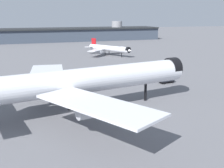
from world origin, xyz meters
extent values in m
plane|color=slate|center=(0.00, 0.00, 0.00)|extent=(900.00, 900.00, 0.00)
cylinder|color=silver|center=(3.00, 0.39, 8.11)|extent=(59.19, 20.16, 6.24)
cone|color=silver|center=(31.86, 7.44, 8.11)|extent=(8.12, 7.57, 6.12)
cylinder|color=black|center=(30.65, 7.15, 8.58)|extent=(4.22, 6.79, 6.30)
cube|color=silver|center=(-5.36, 15.32, 7.33)|extent=(11.47, 27.37, 0.50)
cylinder|color=#B7BAC1|center=(-3.21, 12.54, 5.27)|extent=(8.89, 5.31, 3.43)
cube|color=silver|center=(2.47, -16.71, 7.33)|extent=(22.14, 27.74, 0.50)
cylinder|color=#B7BAC1|center=(3.09, -13.25, 5.27)|extent=(8.89, 5.31, 3.43)
cylinder|color=black|center=(21.47, 4.91, 2.50)|extent=(0.75, 0.75, 4.99)
cylinder|color=black|center=(-0.66, 2.87, 2.50)|extent=(0.75, 0.75, 4.99)
cylinder|color=black|center=(0.89, -3.49, 2.50)|extent=(0.75, 0.75, 4.99)
cylinder|color=white|center=(34.75, 94.41, 4.35)|extent=(19.40, 27.10, 3.35)
cone|color=white|center=(43.05, 81.78, 4.35)|extent=(4.76, 4.88, 3.28)
cone|color=white|center=(26.45, 107.04, 4.35)|extent=(5.04, 5.38, 3.18)
cylinder|color=black|center=(42.68, 82.34, 4.60)|extent=(3.65, 3.11, 3.38)
cube|color=white|center=(40.55, 101.02, 3.93)|extent=(14.40, 8.26, 0.27)
cylinder|color=#B7BAC1|center=(39.58, 99.51, 2.83)|extent=(3.86, 4.55, 1.84)
cube|color=white|center=(26.38, 91.71, 3.93)|extent=(12.28, 13.64, 0.27)
cylinder|color=#B7BAC1|center=(28.15, 92.00, 2.83)|extent=(3.86, 4.55, 1.84)
cube|color=red|center=(27.78, 105.02, 7.03)|extent=(2.27, 3.22, 5.35)
cube|color=white|center=(30.42, 107.48, 4.68)|extent=(6.04, 5.26, 0.20)
cube|color=white|center=(24.47, 103.57, 4.68)|extent=(6.04, 5.26, 0.20)
cylinder|color=black|center=(40.06, 86.32, 1.34)|extent=(0.40, 0.40, 2.68)
cylinder|color=black|center=(35.39, 96.64, 1.34)|extent=(0.40, 0.40, 2.68)
cylinder|color=black|center=(32.45, 94.71, 1.34)|extent=(0.40, 0.40, 2.68)
cube|color=#3D4756|center=(15.48, 197.36, 5.38)|extent=(190.42, 41.21, 10.75)
cube|color=#232628|center=(15.48, 197.36, 11.35)|extent=(190.61, 44.05, 1.20)
cylinder|color=#939399|center=(71.54, 201.19, 8.84)|extent=(10.23, 10.23, 17.68)
cube|color=black|center=(36.83, 22.38, 0.62)|extent=(5.83, 3.28, 0.35)
cube|color=#232833|center=(38.45, 22.69, 1.60)|extent=(2.59, 2.67, 1.60)
cube|color=#1E2D38|center=(39.43, 22.87, 1.92)|extent=(0.44, 1.91, 0.80)
cube|color=#232833|center=(35.86, 22.20, 1.90)|extent=(3.67, 2.87, 2.20)
cylinder|color=black|center=(38.51, 23.87, 0.45)|extent=(0.94, 0.44, 0.90)
cylinder|color=black|center=(38.94, 21.61, 0.45)|extent=(0.94, 0.44, 0.90)
cylinder|color=black|center=(34.73, 23.16, 0.45)|extent=(0.94, 0.44, 0.90)
cylinder|color=black|center=(35.15, 20.90, 0.45)|extent=(0.94, 0.44, 0.90)
cube|color=black|center=(3.89, 39.34, 0.32)|extent=(2.51, 1.68, 0.20)
cube|color=beige|center=(3.89, 39.34, 1.12)|extent=(2.51, 1.68, 1.40)
sphere|color=black|center=(4.90, 40.01, 0.22)|extent=(0.44, 0.44, 0.44)
sphere|color=black|center=(4.79, 38.52, 0.22)|extent=(0.44, 0.44, 0.44)
sphere|color=black|center=(2.99, 40.16, 0.22)|extent=(0.44, 0.44, 0.44)
sphere|color=black|center=(2.87, 38.67, 0.22)|extent=(0.44, 0.44, 0.44)
camera|label=1|loc=(-8.38, -66.04, 24.05)|focal=44.53mm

